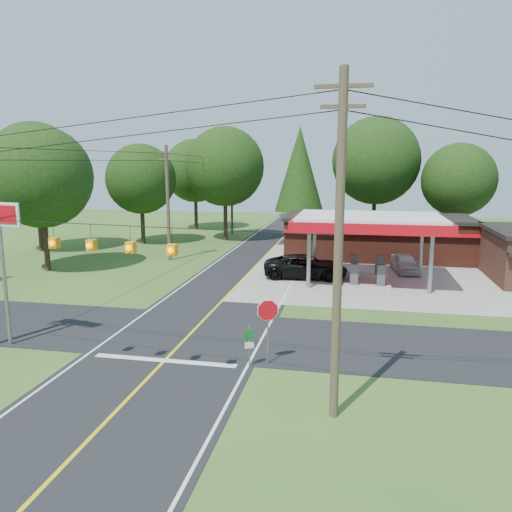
% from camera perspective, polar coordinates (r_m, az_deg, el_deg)
% --- Properties ---
extents(ground, '(120.00, 120.00, 0.00)m').
position_cam_1_polar(ground, '(25.91, -7.46, -8.80)').
color(ground, '#2E561E').
rests_on(ground, ground).
extents(main_highway, '(8.00, 120.00, 0.02)m').
position_cam_1_polar(main_highway, '(25.91, -7.46, -8.78)').
color(main_highway, black).
rests_on(main_highway, ground).
extents(cross_road, '(70.00, 7.00, 0.02)m').
position_cam_1_polar(cross_road, '(25.91, -7.46, -8.77)').
color(cross_road, black).
rests_on(cross_road, ground).
extents(lane_center_yellow, '(0.15, 110.00, 0.00)m').
position_cam_1_polar(lane_center_yellow, '(25.90, -7.46, -8.75)').
color(lane_center_yellow, yellow).
rests_on(lane_center_yellow, main_highway).
extents(gas_canopy, '(10.60, 7.40, 4.88)m').
position_cam_1_polar(gas_canopy, '(36.37, 12.79, 3.61)').
color(gas_canopy, gray).
rests_on(gas_canopy, ground).
extents(convenience_store, '(16.40, 7.55, 3.80)m').
position_cam_1_polar(convenience_store, '(46.61, 13.61, 2.19)').
color(convenience_store, '#5A2619').
rests_on(convenience_store, ground).
extents(utility_pole_near_right, '(1.80, 0.30, 11.50)m').
position_cam_1_polar(utility_pole_near_right, '(16.32, 9.42, 1.15)').
color(utility_pole_near_right, '#473828').
rests_on(utility_pole_near_right, ground).
extents(utility_pole_far_left, '(1.80, 0.30, 10.00)m').
position_cam_1_polar(utility_pole_far_left, '(44.22, -10.05, 6.16)').
color(utility_pole_far_left, '#473828').
rests_on(utility_pole_far_left, ground).
extents(utility_pole_north, '(0.30, 0.30, 9.50)m').
position_cam_1_polar(utility_pole_north, '(59.99, -2.78, 7.06)').
color(utility_pole_north, '#473828').
rests_on(utility_pole_north, ground).
extents(overhead_beacons, '(17.04, 2.04, 1.03)m').
position_cam_1_polar(overhead_beacons, '(19.45, -16.36, 3.16)').
color(overhead_beacons, black).
rests_on(overhead_beacons, ground).
extents(treeline_backdrop, '(70.27, 51.59, 13.30)m').
position_cam_1_polar(treeline_backdrop, '(47.65, 2.63, 9.39)').
color(treeline_backdrop, '#332316').
rests_on(treeline_backdrop, ground).
extents(suv_car, '(6.52, 6.52, 1.72)m').
position_cam_1_polar(suv_car, '(37.58, 5.68, -1.22)').
color(suv_car, black).
rests_on(suv_car, ground).
extents(sedan_car, '(4.85, 4.85, 1.46)m').
position_cam_1_polar(sedan_car, '(41.06, 16.64, -0.78)').
color(sedan_car, silver).
rests_on(sedan_car, ground).
extents(big_stop_sign, '(2.54, 0.58, 6.92)m').
position_cam_1_polar(big_stop_sign, '(25.80, -27.19, 1.80)').
color(big_stop_sign, gray).
rests_on(big_stop_sign, ground).
extents(octagonal_stop_sign, '(0.92, 0.44, 2.92)m').
position_cam_1_polar(octagonal_stop_sign, '(21.37, 1.36, -6.76)').
color(octagonal_stop_sign, gray).
rests_on(octagonal_stop_sign, ground).
extents(route_sign_post, '(0.38, 0.17, 1.91)m').
position_cam_1_polar(route_sign_post, '(21.38, -0.77, -9.82)').
color(route_sign_post, gray).
rests_on(route_sign_post, ground).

